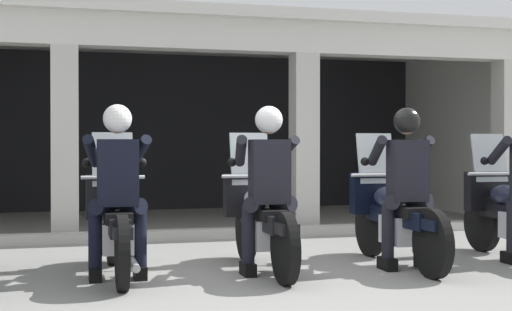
% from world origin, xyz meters
% --- Properties ---
extents(ground_plane, '(80.00, 80.00, 0.00)m').
position_xyz_m(ground_plane, '(0.00, 3.00, 0.00)').
color(ground_plane, gray).
extents(station_building, '(11.03, 4.64, 3.12)m').
position_xyz_m(station_building, '(-0.20, 5.51, 2.02)').
color(station_building, black).
rests_on(station_building, ground).
extents(kerb_strip, '(10.53, 0.24, 0.12)m').
position_xyz_m(kerb_strip, '(-0.20, 2.65, 0.06)').
color(kerb_strip, '#B7B5AD').
rests_on(kerb_strip, ground).
extents(motorcycle_left, '(0.62, 2.04, 1.35)m').
position_xyz_m(motorcycle_left, '(-1.39, 0.24, 0.50)').
color(motorcycle_left, black).
rests_on(motorcycle_left, ground).
extents(police_officer_left, '(0.63, 0.61, 1.58)m').
position_xyz_m(police_officer_left, '(-1.39, -0.05, 0.94)').
color(police_officer_left, black).
rests_on(police_officer_left, ground).
extents(motorcycle_center, '(0.62, 2.04, 1.35)m').
position_xyz_m(motorcycle_center, '(0.00, 0.14, 0.50)').
color(motorcycle_center, black).
rests_on(motorcycle_center, ground).
extents(police_officer_center, '(0.63, 0.61, 1.58)m').
position_xyz_m(police_officer_center, '(0.00, -0.14, 0.94)').
color(police_officer_center, black).
rests_on(police_officer_center, ground).
extents(motorcycle_right, '(0.62, 2.04, 1.35)m').
position_xyz_m(motorcycle_right, '(1.39, 0.10, 0.50)').
color(motorcycle_right, black).
rests_on(motorcycle_right, ground).
extents(police_officer_right, '(0.63, 0.61, 1.58)m').
position_xyz_m(police_officer_right, '(1.39, -0.19, 0.94)').
color(police_officer_right, black).
rests_on(police_officer_right, ground).
extents(motorcycle_far_right, '(0.62, 2.04, 1.35)m').
position_xyz_m(motorcycle_far_right, '(2.78, 0.10, 0.50)').
color(motorcycle_far_right, black).
rests_on(motorcycle_far_right, ground).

